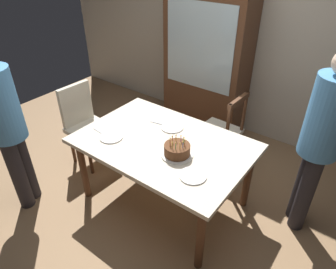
{
  "coord_description": "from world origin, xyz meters",
  "views": [
    {
      "loc": [
        1.42,
        -1.82,
        2.34
      ],
      "look_at": [
        0.05,
        0.0,
        0.84
      ],
      "focal_mm": 32.49,
      "sensor_mm": 36.0,
      "label": 1
    }
  ],
  "objects_px": {
    "dining_table": "(164,149)",
    "person_guest": "(321,138)",
    "plate_near_guest": "(193,176)",
    "person_celebrant": "(6,124)",
    "plate_near_celebrant": "(111,137)",
    "china_cabinet": "(207,62)",
    "birthday_cake": "(177,150)",
    "chair_upholstered": "(84,121)",
    "plate_far_side": "(172,127)",
    "chair_spindle_back": "(220,132)"
  },
  "relations": [
    {
      "from": "plate_near_celebrant",
      "to": "china_cabinet",
      "type": "distance_m",
      "value": 1.81
    },
    {
      "from": "china_cabinet",
      "to": "birthday_cake",
      "type": "bearing_deg",
      "value": -67.05
    },
    {
      "from": "birthday_cake",
      "to": "plate_far_side",
      "type": "distance_m",
      "value": 0.45
    },
    {
      "from": "birthday_cake",
      "to": "plate_near_celebrant",
      "type": "relative_size",
      "value": 1.27
    },
    {
      "from": "person_guest",
      "to": "china_cabinet",
      "type": "xyz_separation_m",
      "value": [
        -1.67,
        1.01,
        -0.01
      ]
    },
    {
      "from": "plate_far_side",
      "to": "plate_near_guest",
      "type": "height_order",
      "value": "same"
    },
    {
      "from": "plate_far_side",
      "to": "china_cabinet",
      "type": "height_order",
      "value": "china_cabinet"
    },
    {
      "from": "dining_table",
      "to": "plate_far_side",
      "type": "distance_m",
      "value": 0.27
    },
    {
      "from": "person_celebrant",
      "to": "china_cabinet",
      "type": "xyz_separation_m",
      "value": [
        0.64,
        2.4,
        0.02
      ]
    },
    {
      "from": "dining_table",
      "to": "chair_upholstered",
      "type": "xyz_separation_m",
      "value": [
        -1.19,
        0.02,
        -0.13
      ]
    },
    {
      "from": "birthday_cake",
      "to": "china_cabinet",
      "type": "xyz_separation_m",
      "value": [
        -0.7,
        1.65,
        0.16
      ]
    },
    {
      "from": "plate_near_celebrant",
      "to": "person_guest",
      "type": "xyz_separation_m",
      "value": [
        1.63,
        0.79,
        0.22
      ]
    },
    {
      "from": "plate_near_celebrant",
      "to": "person_celebrant",
      "type": "relative_size",
      "value": 0.13
    },
    {
      "from": "chair_upholstered",
      "to": "person_celebrant",
      "type": "relative_size",
      "value": 0.58
    },
    {
      "from": "chair_spindle_back",
      "to": "china_cabinet",
      "type": "relative_size",
      "value": 0.5
    },
    {
      "from": "dining_table",
      "to": "plate_near_celebrant",
      "type": "height_order",
      "value": "plate_near_celebrant"
    },
    {
      "from": "person_guest",
      "to": "chair_spindle_back",
      "type": "bearing_deg",
      "value": 163.28
    },
    {
      "from": "plate_far_side",
      "to": "plate_near_guest",
      "type": "distance_m",
      "value": 0.74
    },
    {
      "from": "birthday_cake",
      "to": "chair_upholstered",
      "type": "relative_size",
      "value": 0.29
    },
    {
      "from": "plate_near_celebrant",
      "to": "plate_near_guest",
      "type": "xyz_separation_m",
      "value": [
        0.92,
        0.0,
        0.0
      ]
    },
    {
      "from": "dining_table",
      "to": "plate_near_guest",
      "type": "bearing_deg",
      "value": -26.83
    },
    {
      "from": "person_celebrant",
      "to": "china_cabinet",
      "type": "relative_size",
      "value": 0.86
    },
    {
      "from": "plate_near_celebrant",
      "to": "plate_near_guest",
      "type": "distance_m",
      "value": 0.92
    },
    {
      "from": "plate_near_celebrant",
      "to": "chair_spindle_back",
      "type": "height_order",
      "value": "chair_spindle_back"
    },
    {
      "from": "plate_near_guest",
      "to": "person_celebrant",
      "type": "xyz_separation_m",
      "value": [
        -1.6,
        -0.6,
        0.19
      ]
    },
    {
      "from": "dining_table",
      "to": "plate_far_side",
      "type": "bearing_deg",
      "value": 108.24
    },
    {
      "from": "plate_near_guest",
      "to": "chair_spindle_back",
      "type": "xyz_separation_m",
      "value": [
        -0.32,
        1.1,
        -0.29
      ]
    },
    {
      "from": "birthday_cake",
      "to": "plate_far_side",
      "type": "height_order",
      "value": "birthday_cake"
    },
    {
      "from": "plate_far_side",
      "to": "chair_upholstered",
      "type": "distance_m",
      "value": 1.15
    },
    {
      "from": "chair_upholstered",
      "to": "china_cabinet",
      "type": "relative_size",
      "value": 0.5
    },
    {
      "from": "plate_far_side",
      "to": "chair_spindle_back",
      "type": "bearing_deg",
      "value": 69.08
    },
    {
      "from": "plate_near_celebrant",
      "to": "chair_spindle_back",
      "type": "bearing_deg",
      "value": 61.61
    },
    {
      "from": "china_cabinet",
      "to": "person_guest",
      "type": "bearing_deg",
      "value": -31.21
    },
    {
      "from": "dining_table",
      "to": "person_guest",
      "type": "height_order",
      "value": "person_guest"
    },
    {
      "from": "plate_near_guest",
      "to": "person_guest",
      "type": "distance_m",
      "value": 1.08
    },
    {
      "from": "birthday_cake",
      "to": "china_cabinet",
      "type": "height_order",
      "value": "china_cabinet"
    },
    {
      "from": "person_guest",
      "to": "plate_far_side",
      "type": "bearing_deg",
      "value": -166.52
    },
    {
      "from": "chair_upholstered",
      "to": "china_cabinet",
      "type": "xyz_separation_m",
      "value": [
        0.7,
        1.54,
        0.42
      ]
    },
    {
      "from": "birthday_cake",
      "to": "plate_near_celebrant",
      "type": "distance_m",
      "value": 0.67
    },
    {
      "from": "plate_near_celebrant",
      "to": "dining_table",
      "type": "bearing_deg",
      "value": 28.89
    },
    {
      "from": "plate_near_guest",
      "to": "person_celebrant",
      "type": "relative_size",
      "value": 0.13
    },
    {
      "from": "dining_table",
      "to": "plate_near_celebrant",
      "type": "bearing_deg",
      "value": -151.11
    },
    {
      "from": "plate_far_side",
      "to": "person_guest",
      "type": "distance_m",
      "value": 1.32
    },
    {
      "from": "plate_far_side",
      "to": "china_cabinet",
      "type": "distance_m",
      "value": 1.39
    },
    {
      "from": "dining_table",
      "to": "birthday_cake",
      "type": "relative_size",
      "value": 5.69
    },
    {
      "from": "birthday_cake",
      "to": "person_celebrant",
      "type": "height_order",
      "value": "person_celebrant"
    },
    {
      "from": "chair_upholstered",
      "to": "person_celebrant",
      "type": "bearing_deg",
      "value": -85.88
    },
    {
      "from": "chair_upholstered",
      "to": "dining_table",
      "type": "bearing_deg",
      "value": -1.0
    },
    {
      "from": "plate_near_guest",
      "to": "person_celebrant",
      "type": "bearing_deg",
      "value": -159.38
    },
    {
      "from": "dining_table",
      "to": "birthday_cake",
      "type": "bearing_deg",
      "value": -22.88
    }
  ]
}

